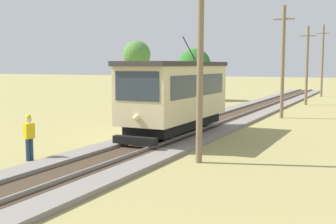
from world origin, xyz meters
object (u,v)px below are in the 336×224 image
at_px(utility_pole_distant, 322,60).
at_px(track_worker, 29,135).
at_px(utility_pole_near_tram, 200,46).
at_px(utility_pole_mid, 283,61).
at_px(red_tram, 176,94).
at_px(tree_right_near, 137,55).
at_px(utility_pole_far, 307,65).
at_px(tree_left_near, 194,65).

distance_m(utility_pole_distant, track_worker, 41.61).
height_order(utility_pole_distant, track_worker, utility_pole_distant).
bearing_deg(utility_pole_near_tram, utility_pole_mid, 90.00).
xyz_separation_m(red_tram, tree_right_near, (-18.02, 27.77, 2.71)).
distance_m(utility_pole_near_tram, utility_pole_mid, 15.46).
xyz_separation_m(utility_pole_near_tram, tree_right_near, (-21.16, 32.56, 0.56)).
xyz_separation_m(red_tram, utility_pole_near_tram, (3.15, -4.79, 2.14)).
xyz_separation_m(utility_pole_far, tree_left_near, (-11.25, 0.49, 0.00)).
distance_m(utility_pole_near_tram, track_worker, 7.32).
height_order(utility_pole_mid, tree_right_near, utility_pole_mid).
bearing_deg(track_worker, utility_pole_far, -88.99).
xyz_separation_m(utility_pole_near_tram, utility_pole_distant, (0.00, 38.49, -0.12)).
bearing_deg(track_worker, red_tram, -98.48).
xyz_separation_m(red_tram, utility_pole_distant, (3.15, 33.70, 2.03)).
height_order(utility_pole_mid, utility_pole_distant, utility_pole_distant).
height_order(red_tram, utility_pole_distant, utility_pole_distant).
relative_size(red_tram, tree_right_near, 1.29).
distance_m(utility_pole_near_tram, tree_left_near, 29.35).
height_order(utility_pole_distant, tree_left_near, utility_pole_distant).
height_order(utility_pole_far, tree_left_near, utility_pole_far).
relative_size(utility_pole_near_tram, tree_left_near, 1.58).
bearing_deg(utility_pole_far, utility_pole_mid, -90.00).
bearing_deg(utility_pole_far, tree_right_near, 164.29).
relative_size(utility_pole_near_tram, track_worker, 4.75).
bearing_deg(utility_pole_distant, tree_left_near, -134.64).
relative_size(utility_pole_near_tram, tree_right_near, 1.28).
relative_size(track_worker, tree_right_near, 0.27).
distance_m(red_tram, utility_pole_near_tram, 6.12).
bearing_deg(tree_left_near, red_tram, -70.05).
distance_m(red_tram, track_worker, 7.97).
height_order(utility_pole_far, track_worker, utility_pole_far).
height_order(utility_pole_near_tram, utility_pole_distant, utility_pole_near_tram).
height_order(utility_pole_far, utility_pole_distant, utility_pole_distant).
bearing_deg(tree_right_near, red_tram, -57.03).
xyz_separation_m(utility_pole_distant, tree_left_near, (-11.25, -11.39, -0.55)).
bearing_deg(utility_pole_near_tram, utility_pole_far, 90.00).
bearing_deg(utility_pole_mid, utility_pole_far, 90.00).
bearing_deg(tree_left_near, utility_pole_distant, 45.36).
bearing_deg(utility_pole_mid, tree_left_near, 133.98).
bearing_deg(tree_right_near, tree_left_near, -28.83).
distance_m(utility_pole_far, utility_pole_distant, 11.90).
bearing_deg(utility_pole_far, tree_left_near, 177.48).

